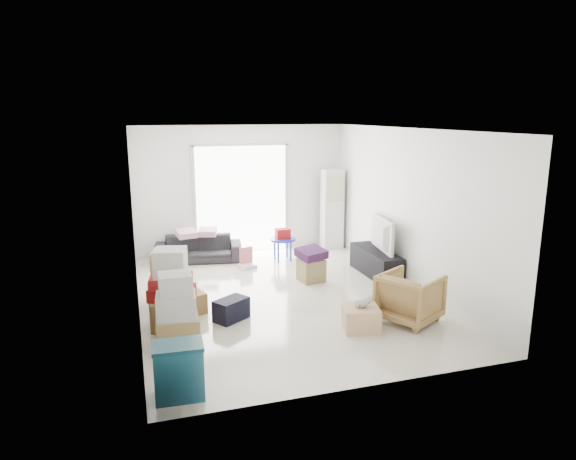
% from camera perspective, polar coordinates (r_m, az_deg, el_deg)
% --- Properties ---
extents(room_shell, '(4.98, 6.48, 3.18)m').
position_cam_1_polar(room_shell, '(8.12, -0.74, 1.58)').
color(room_shell, beige).
rests_on(room_shell, ground).
extents(sliding_door, '(2.10, 0.04, 2.33)m').
position_cam_1_polar(sliding_door, '(10.98, -5.18, 3.94)').
color(sliding_door, white).
rests_on(sliding_door, room_shell).
extents(ac_tower, '(0.45, 0.30, 1.75)m').
position_cam_1_polar(ac_tower, '(11.30, 4.93, 2.31)').
color(ac_tower, silver).
rests_on(ac_tower, room_shell).
extents(tv_console, '(0.42, 1.41, 0.47)m').
position_cam_1_polar(tv_console, '(9.65, 9.75, -3.59)').
color(tv_console, black).
rests_on(tv_console, room_shell).
extents(television, '(0.76, 1.14, 0.14)m').
position_cam_1_polar(television, '(9.57, 9.81, -1.84)').
color(television, black).
rests_on(television, tv_console).
extents(sofa, '(1.79, 0.77, 0.68)m').
position_cam_1_polar(sofa, '(10.54, -9.96, -1.61)').
color(sofa, '#26252A').
rests_on(sofa, room_shell).
extents(pillow_left, '(0.42, 0.36, 0.11)m').
position_cam_1_polar(pillow_left, '(10.39, -11.25, 0.37)').
color(pillow_left, '#E8A9C2').
rests_on(pillow_left, sofa).
extents(pillow_right, '(0.37, 0.33, 0.11)m').
position_cam_1_polar(pillow_right, '(10.47, -8.94, 0.54)').
color(pillow_right, '#E8A9C2').
rests_on(pillow_right, sofa).
extents(armchair, '(1.00, 1.02, 0.78)m').
position_cam_1_polar(armchair, '(7.61, 13.40, -7.06)').
color(armchair, '#A47549').
rests_on(armchair, room_shell).
extents(storage_bins, '(0.54, 0.39, 0.61)m').
position_cam_1_polar(storage_bins, '(5.70, -12.04, -15.01)').
color(storage_bins, navy).
rests_on(storage_bins, room_shell).
extents(box_stack_a, '(0.56, 0.47, 0.99)m').
position_cam_1_polar(box_stack_a, '(6.75, -12.25, -9.16)').
color(box_stack_a, olive).
rests_on(box_stack_a, room_shell).
extents(box_stack_b, '(0.71, 0.65, 1.12)m').
position_cam_1_polar(box_stack_b, '(7.39, -12.77, -6.86)').
color(box_stack_b, olive).
rests_on(box_stack_b, room_shell).
extents(box_stack_c, '(0.68, 0.61, 0.85)m').
position_cam_1_polar(box_stack_c, '(8.32, -13.09, -5.16)').
color(box_stack_c, olive).
rests_on(box_stack_c, room_shell).
extents(loose_box, '(0.48, 0.48, 0.31)m').
position_cam_1_polar(loose_box, '(7.92, -10.74, -7.95)').
color(loose_box, olive).
rests_on(loose_box, room_shell).
extents(duffel_bag, '(0.58, 0.52, 0.32)m').
position_cam_1_polar(duffel_bag, '(7.57, -6.32, -8.77)').
color(duffel_bag, black).
rests_on(duffel_bag, room_shell).
extents(ottoman, '(0.46, 0.46, 0.41)m').
position_cam_1_polar(ottoman, '(9.20, 2.58, -4.45)').
color(ottoman, '#998A59').
rests_on(ottoman, room_shell).
extents(blanket, '(0.54, 0.54, 0.14)m').
position_cam_1_polar(blanket, '(9.12, 2.60, -2.82)').
color(blanket, '#391B43').
rests_on(blanket, ottoman).
extents(kids_table, '(0.53, 0.53, 0.66)m').
position_cam_1_polar(kids_table, '(10.40, -0.60, -0.86)').
color(kids_table, '#1C2DB0').
rests_on(kids_table, room_shell).
extents(toy_walker, '(0.35, 0.33, 0.39)m').
position_cam_1_polar(toy_walker, '(10.02, -4.58, -3.57)').
color(toy_walker, silver).
rests_on(toy_walker, room_shell).
extents(wood_crate, '(0.58, 0.58, 0.32)m').
position_cam_1_polar(wood_crate, '(7.30, 8.09, -9.66)').
color(wood_crate, '#D9B57D').
rests_on(wood_crate, room_shell).
extents(plush_bunny, '(0.29, 0.16, 0.15)m').
position_cam_1_polar(plush_bunny, '(7.23, 8.36, -7.94)').
color(plush_bunny, '#B2ADA8').
rests_on(plush_bunny, wood_crate).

